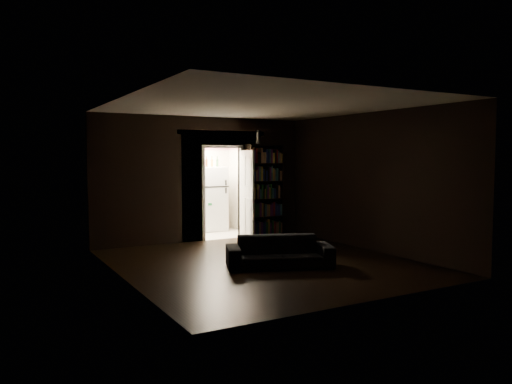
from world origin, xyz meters
TOP-DOWN VIEW (x-y plane):
  - ground at (0.00, 0.00)m, footprint 5.50×5.50m
  - room_walls at (-0.01, 1.07)m, footprint 5.02×5.61m
  - kitchen_alcove at (0.50, 3.87)m, footprint 2.20×1.80m
  - sofa at (0.07, -0.40)m, footprint 1.98×1.40m
  - bookshelf at (1.52, 2.59)m, footprint 0.95×0.58m
  - refrigerator at (0.78, 4.11)m, footprint 0.92×0.88m
  - door at (0.90, 2.31)m, footprint 0.19×0.85m
  - figurine at (1.36, 2.63)m, footprint 0.14×0.14m
  - bottles at (0.75, 4.05)m, footprint 0.67×0.13m

SIDE VIEW (x-z plane):
  - ground at x=0.00m, z-range 0.00..0.00m
  - sofa at x=0.07m, z-range 0.00..0.70m
  - refrigerator at x=0.78m, z-range 0.00..1.65m
  - door at x=0.90m, z-range 0.00..2.05m
  - bookshelf at x=1.52m, z-range 0.00..2.20m
  - kitchen_alcove at x=0.50m, z-range -0.09..2.51m
  - room_walls at x=-0.01m, z-range 0.26..3.10m
  - bottles at x=0.75m, z-range 1.65..1.92m
  - figurine at x=1.36m, z-range 2.20..2.53m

